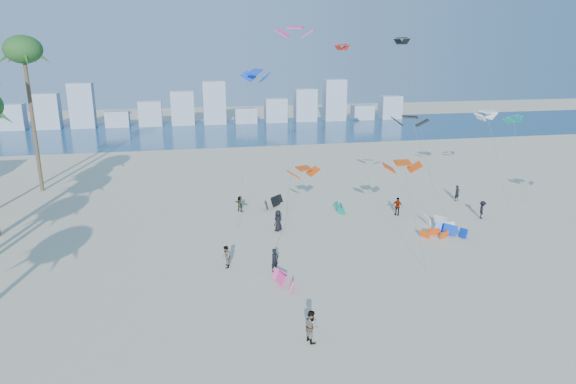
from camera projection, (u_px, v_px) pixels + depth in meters
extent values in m
plane|color=beige|center=(293.00, 372.00, 25.29)|extent=(220.00, 220.00, 0.00)
plane|color=navy|center=(211.00, 132.00, 93.04)|extent=(220.00, 220.00, 0.00)
imported|color=black|center=(275.00, 260.00, 36.15)|extent=(0.75, 0.69, 1.71)
imported|color=gray|center=(311.00, 326.00, 27.66)|extent=(0.91, 1.04, 1.82)
imported|color=black|center=(278.00, 221.00, 43.99)|extent=(1.05, 1.06, 1.85)
imported|color=gray|center=(397.00, 206.00, 48.05)|extent=(1.02, 1.01, 1.73)
imported|color=black|center=(482.00, 210.00, 47.10)|extent=(1.09, 1.25, 1.68)
imported|color=gray|center=(240.00, 204.00, 49.16)|extent=(1.31, 1.32, 1.52)
imported|color=black|center=(457.00, 193.00, 52.39)|extent=(0.69, 0.56, 1.64)
imported|color=gray|center=(226.00, 257.00, 36.79)|extent=(0.74, 0.88, 1.65)
cylinder|color=#595959|center=(289.00, 209.00, 40.70)|extent=(2.90, 2.44, 5.90)
cylinder|color=#595959|center=(430.00, 174.00, 44.43)|extent=(2.38, 4.44, 9.36)
cylinder|color=#595959|center=(498.00, 159.00, 50.35)|extent=(2.08, 2.25, 9.17)
cylinder|color=#595959|center=(246.00, 149.00, 45.77)|extent=(2.56, 5.30, 13.05)
cylinder|color=#595959|center=(357.00, 119.00, 54.75)|extent=(2.17, 4.99, 15.45)
cylinder|color=#595959|center=(291.00, 123.00, 47.29)|extent=(1.77, 4.44, 16.97)
cylinder|color=#595959|center=(519.00, 160.00, 52.12)|extent=(0.06, 4.00, 8.33)
cylinder|color=#595959|center=(415.00, 216.00, 37.10)|extent=(0.76, 3.59, 7.12)
cylinder|color=#595959|center=(417.00, 107.00, 62.08)|extent=(2.73, 5.04, 16.19)
cylinder|color=brown|center=(33.00, 123.00, 54.15)|extent=(0.40, 0.40, 14.96)
ellipsoid|color=#1C5120|center=(23.00, 49.00, 52.06)|extent=(3.80, 3.80, 2.85)
cube|color=#9EADBF|center=(13.00, 117.00, 94.96)|extent=(4.40, 3.00, 4.80)
cube|color=#9EADBF|center=(48.00, 111.00, 95.89)|extent=(4.40, 3.00, 6.60)
cube|color=#9EADBF|center=(82.00, 106.00, 96.81)|extent=(4.40, 3.00, 8.40)
cube|color=#9EADBF|center=(118.00, 119.00, 98.75)|extent=(4.40, 3.00, 3.00)
cube|color=#9EADBF|center=(150.00, 113.00, 99.68)|extent=(4.40, 3.00, 4.80)
cube|color=#9EADBF|center=(183.00, 108.00, 100.61)|extent=(4.40, 3.00, 6.60)
cube|color=#9EADBF|center=(214.00, 103.00, 101.54)|extent=(4.40, 3.00, 8.40)
cube|color=#9EADBF|center=(246.00, 115.00, 103.47)|extent=(4.40, 3.00, 3.00)
cube|color=#9EADBF|center=(276.00, 110.00, 104.40)|extent=(4.40, 3.00, 4.80)
cube|color=#9EADBF|center=(305.00, 105.00, 105.33)|extent=(4.40, 3.00, 6.60)
cube|color=#9EADBF|center=(334.00, 100.00, 106.26)|extent=(4.40, 3.00, 8.40)
cube|color=#9EADBF|center=(362.00, 112.00, 108.20)|extent=(4.40, 3.00, 3.00)
cube|color=#9EADBF|center=(390.00, 107.00, 109.13)|extent=(4.40, 3.00, 4.80)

